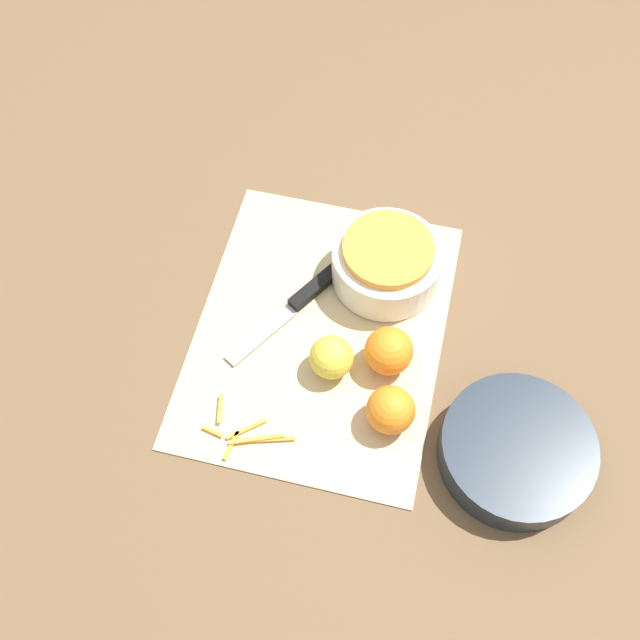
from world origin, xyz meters
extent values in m
plane|color=brown|center=(0.00, 0.00, 0.00)|extent=(4.00, 4.00, 0.00)
cube|color=#CCB284|center=(0.00, 0.00, 0.00)|extent=(0.47, 0.36, 0.01)
cylinder|color=silver|center=(-0.12, 0.08, 0.04)|extent=(0.17, 0.17, 0.06)
cylinder|color=orange|center=(-0.12, 0.08, 0.08)|extent=(0.14, 0.14, 0.02)
cylinder|color=#1E2833|center=(0.13, 0.30, 0.03)|extent=(0.21, 0.21, 0.05)
cube|color=black|center=(-0.07, -0.02, 0.01)|extent=(0.09, 0.07, 0.02)
cube|color=#B2B2B7|center=(0.03, -0.08, 0.01)|extent=(0.12, 0.09, 0.00)
sphere|color=orange|center=(0.12, 0.13, 0.04)|extent=(0.07, 0.07, 0.07)
sphere|color=orange|center=(0.03, 0.11, 0.04)|extent=(0.07, 0.07, 0.07)
sphere|color=gold|center=(0.06, 0.03, 0.04)|extent=(0.06, 0.06, 0.06)
cube|color=orange|center=(0.20, -0.08, 0.01)|extent=(0.04, 0.01, 0.00)
cube|color=orange|center=(0.18, -0.02, 0.01)|extent=(0.02, 0.06, 0.00)
cube|color=orange|center=(0.19, -0.11, 0.01)|extent=(0.01, 0.03, 0.00)
cube|color=orange|center=(0.18, -0.06, 0.01)|extent=(0.04, 0.05, 0.00)
cube|color=gold|center=(0.16, -0.11, 0.01)|extent=(0.04, 0.01, 0.00)
cube|color=orange|center=(0.19, -0.04, 0.01)|extent=(0.03, 0.07, 0.00)
camera|label=1|loc=(0.52, 0.12, 0.98)|focal=42.00mm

